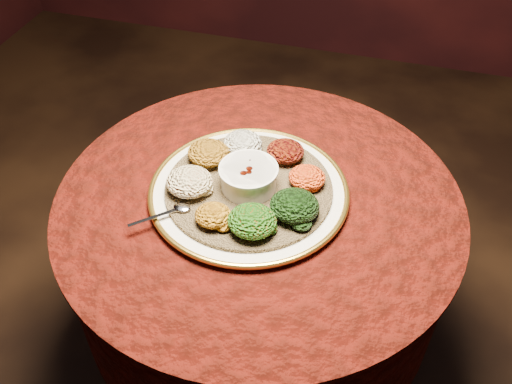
# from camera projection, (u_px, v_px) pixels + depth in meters

# --- Properties ---
(table) EXTENTS (0.96, 0.96, 0.73)m
(table) POSITION_uv_depth(u_px,v_px,m) (258.00, 248.00, 1.46)
(table) COLOR black
(table) RESTS_ON ground
(platter) EXTENTS (0.48, 0.48, 0.02)m
(platter) POSITION_uv_depth(u_px,v_px,m) (249.00, 191.00, 1.33)
(platter) COLOR silver
(platter) RESTS_ON table
(injera) EXTENTS (0.46, 0.46, 0.01)m
(injera) POSITION_uv_depth(u_px,v_px,m) (249.00, 188.00, 1.33)
(injera) COLOR olive
(injera) RESTS_ON platter
(stew_bowl) EXTENTS (0.14, 0.14, 0.06)m
(stew_bowl) POSITION_uv_depth(u_px,v_px,m) (249.00, 176.00, 1.30)
(stew_bowl) COLOR silver
(stew_bowl) RESTS_ON injera
(spoon) EXTENTS (0.12, 0.10, 0.01)m
(spoon) POSITION_uv_depth(u_px,v_px,m) (177.00, 209.00, 1.26)
(spoon) COLOR silver
(spoon) RESTS_ON injera
(portion_ayib) EXTENTS (0.10, 0.09, 0.05)m
(portion_ayib) POSITION_uv_depth(u_px,v_px,m) (243.00, 143.00, 1.40)
(portion_ayib) COLOR silver
(portion_ayib) RESTS_ON injera
(portion_kitfo) EXTENTS (0.09, 0.09, 0.04)m
(portion_kitfo) POSITION_uv_depth(u_px,v_px,m) (285.00, 151.00, 1.38)
(portion_kitfo) COLOR black
(portion_kitfo) RESTS_ON injera
(portion_tikil) EXTENTS (0.09, 0.08, 0.04)m
(portion_tikil) POSITION_uv_depth(u_px,v_px,m) (307.00, 177.00, 1.31)
(portion_tikil) COLOR #B4650F
(portion_tikil) RESTS_ON injera
(portion_gomen) EXTENTS (0.11, 0.10, 0.05)m
(portion_gomen) POSITION_uv_depth(u_px,v_px,m) (294.00, 206.00, 1.24)
(portion_gomen) COLOR black
(portion_gomen) RESTS_ON injera
(portion_mixveg) EXTENTS (0.11, 0.10, 0.05)m
(portion_mixveg) POSITION_uv_depth(u_px,v_px,m) (252.00, 221.00, 1.21)
(portion_mixveg) COLOR #A7260A
(portion_mixveg) RESTS_ON injera
(portion_kik) EXTENTS (0.08, 0.08, 0.04)m
(portion_kik) POSITION_uv_depth(u_px,v_px,m) (213.00, 215.00, 1.23)
(portion_kik) COLOR #AF700F
(portion_kik) RESTS_ON injera
(portion_timatim) EXTENTS (0.11, 0.10, 0.05)m
(portion_timatim) POSITION_uv_depth(u_px,v_px,m) (190.00, 182.00, 1.30)
(portion_timatim) COLOR maroon
(portion_timatim) RESTS_ON injera
(portion_shiro) EXTENTS (0.10, 0.10, 0.05)m
(portion_shiro) POSITION_uv_depth(u_px,v_px,m) (208.00, 153.00, 1.37)
(portion_shiro) COLOR #8F5711
(portion_shiro) RESTS_ON injera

